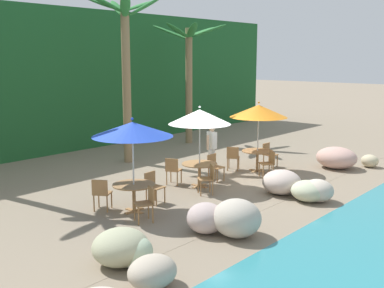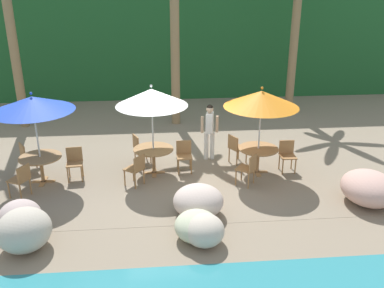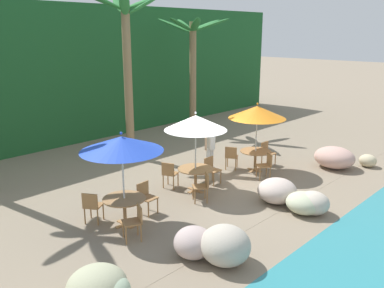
{
  "view_description": "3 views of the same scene",
  "coord_description": "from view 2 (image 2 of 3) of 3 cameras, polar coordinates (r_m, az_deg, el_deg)",
  "views": [
    {
      "loc": [
        -11.2,
        -9.04,
        3.97
      ],
      "look_at": [
        -0.78,
        0.17,
        1.39
      ],
      "focal_mm": 43.99,
      "sensor_mm": 36.0,
      "label": 1
    },
    {
      "loc": [
        -0.35,
        -10.65,
        5.13
      ],
      "look_at": [
        0.59,
        -0.14,
        0.96
      ],
      "focal_mm": 39.73,
      "sensor_mm": 36.0,
      "label": 2
    },
    {
      "loc": [
        -9.19,
        -8.07,
        4.84
      ],
      "look_at": [
        -0.18,
        0.56,
        1.39
      ],
      "focal_mm": 38.32,
      "sensor_mm": 36.0,
      "label": 3
    }
  ],
  "objects": [
    {
      "name": "dining_table_white",
      "position": [
        11.71,
        -5.19,
        -1.19
      ],
      "size": [
        1.1,
        1.1,
        0.74
      ],
      "color": "#A37547",
      "rests_on": "ground"
    },
    {
      "name": "chair_white_seaward",
      "position": [
        11.86,
        -1.07,
        -1.32
      ],
      "size": [
        0.42,
        0.43,
        0.87
      ],
      "color": "#9E7042",
      "rests_on": "ground"
    },
    {
      "name": "chair_blue_inland",
      "position": [
        12.62,
        -21.25,
        -1.43
      ],
      "size": [
        0.59,
        0.58,
        0.87
      ],
      "color": "#9E7042",
      "rests_on": "ground"
    },
    {
      "name": "foliage_backdrop",
      "position": [
        19.77,
        -4.2,
        15.33
      ],
      "size": [
        28.0,
        2.4,
        6.0
      ],
      "color": "#1E5628",
      "rests_on": "ground"
    },
    {
      "name": "rock_seawall",
      "position": [
        9.12,
        -10.43,
        -10.38
      ],
      "size": [
        16.37,
        3.34,
        0.86
      ],
      "color": "beige",
      "rests_on": "ground"
    },
    {
      "name": "umbrella_blue",
      "position": [
        11.34,
        -20.64,
        5.08
      ],
      "size": [
        2.07,
        2.07,
        2.48
      ],
      "color": "silver",
      "rests_on": "ground"
    },
    {
      "name": "chair_blue_left",
      "position": [
        11.26,
        -21.97,
        -4.31
      ],
      "size": [
        0.57,
        0.56,
        0.87
      ],
      "color": "#9E7042",
      "rests_on": "ground"
    },
    {
      "name": "palm_tree_second",
      "position": [
        15.2,
        -2.42,
        17.59
      ],
      "size": [
        2.92,
        2.62,
        6.17
      ],
      "color": "olive",
      "rests_on": "ground"
    },
    {
      "name": "waiter_in_white",
      "position": [
        12.48,
        2.37,
        2.17
      ],
      "size": [
        0.52,
        0.38,
        1.7
      ],
      "color": "white",
      "rests_on": "ground"
    },
    {
      "name": "umbrella_orange",
      "position": [
        11.34,
        9.31,
        5.99
      ],
      "size": [
        2.0,
        2.0,
        2.47
      ],
      "color": "silver",
      "rests_on": "ground"
    },
    {
      "name": "palm_tree_third",
      "position": [
        17.05,
        13.77,
        16.4
      ],
      "size": [
        3.49,
        3.33,
        5.46
      ],
      "color": "olive",
      "rests_on": "ground"
    },
    {
      "name": "ground_plane",
      "position": [
        11.83,
        -2.91,
        -4.16
      ],
      "size": [
        120.0,
        120.0,
        0.0
      ],
      "primitive_type": "plane",
      "color": "gray"
    },
    {
      "name": "umbrella_white",
      "position": [
        11.2,
        -5.45,
        6.25
      ],
      "size": [
        1.91,
        1.91,
        2.53
      ],
      "color": "silver",
      "rests_on": "ground"
    },
    {
      "name": "chair_orange_inland",
      "position": [
        12.4,
        5.89,
        -0.39
      ],
      "size": [
        0.58,
        0.58,
        0.87
      ],
      "color": "#9E7042",
      "rests_on": "ground"
    },
    {
      "name": "terrace_deck",
      "position": [
        11.82,
        -2.91,
        -4.14
      ],
      "size": [
        18.0,
        5.2,
        0.01
      ],
      "color": "gray",
      "rests_on": "ground"
    },
    {
      "name": "chair_blue_seaward",
      "position": [
        11.84,
        -15.49,
        -2.2
      ],
      "size": [
        0.46,
        0.46,
        0.87
      ],
      "color": "#9E7042",
      "rests_on": "ground"
    },
    {
      "name": "chair_white_inland",
      "position": [
        12.45,
        -7.06,
        -0.35
      ],
      "size": [
        0.56,
        0.55,
        0.87
      ],
      "color": "#9E7042",
      "rests_on": "ground"
    },
    {
      "name": "dining_table_orange",
      "position": [
        11.84,
        8.87,
        -1.11
      ],
      "size": [
        1.1,
        1.1,
        0.74
      ],
      "color": "#A37547",
      "rests_on": "ground"
    },
    {
      "name": "dining_table_blue",
      "position": [
        11.84,
        -19.66,
        -2.17
      ],
      "size": [
        1.1,
        1.1,
        0.74
      ],
      "color": "#A37547",
      "rests_on": "ground"
    },
    {
      "name": "chair_white_left",
      "position": [
        11.1,
        -7.46,
        -3.2
      ],
      "size": [
        0.59,
        0.59,
        0.87
      ],
      "color": "#9E7042",
      "rests_on": "ground"
    },
    {
      "name": "chair_orange_seaward",
      "position": [
        12.17,
        12.65,
        -1.26
      ],
      "size": [
        0.43,
        0.43,
        0.87
      ],
      "color": "#9E7042",
      "rests_on": "ground"
    },
    {
      "name": "chair_orange_left",
      "position": [
        11.12,
        7.61,
        -3.15
      ],
      "size": [
        0.59,
        0.59,
        0.87
      ],
      "color": "#9E7042",
      "rests_on": "ground"
    }
  ]
}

